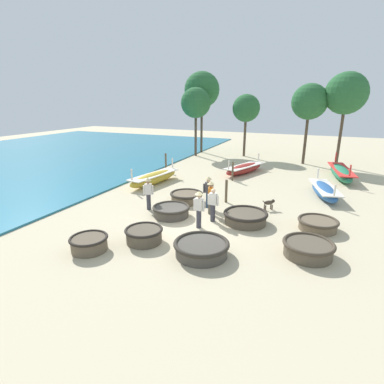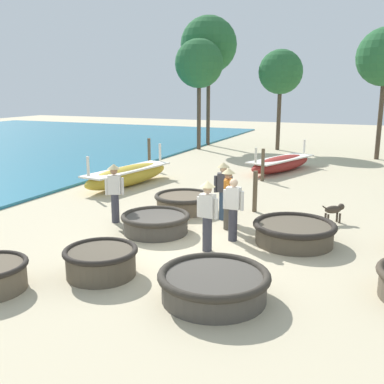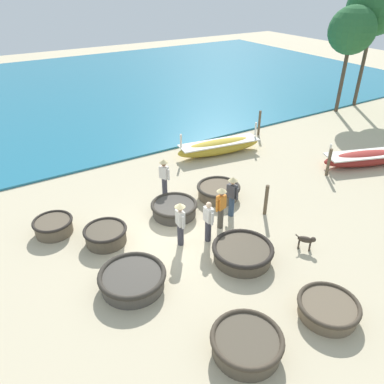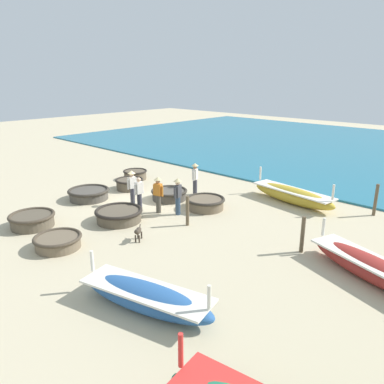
{
  "view_description": "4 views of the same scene",
  "coord_description": "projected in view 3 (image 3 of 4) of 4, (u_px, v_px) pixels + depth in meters",
  "views": [
    {
      "loc": [
        4.9,
        -11.25,
        5.41
      ],
      "look_at": [
        -0.97,
        2.36,
        0.81
      ],
      "focal_mm": 28.0,
      "sensor_mm": 36.0,
      "label": 1
    },
    {
      "loc": [
        3.95,
        -9.19,
        3.72
      ],
      "look_at": [
        -0.64,
        1.45,
        1.01
      ],
      "focal_mm": 42.0,
      "sensor_mm": 36.0,
      "label": 2
    },
    {
      "loc": [
        9.33,
        -5.03,
        8.14
      ],
      "look_at": [
        -1.43,
        1.6,
        0.72
      ],
      "focal_mm": 35.0,
      "sensor_mm": 36.0,
      "label": 3
    },
    {
      "loc": [
        10.77,
        13.78,
        5.9
      ],
      "look_at": [
        -0.89,
        2.77,
        0.92
      ],
      "focal_mm": 35.0,
      "sensor_mm": 36.0,
      "label": 4
    }
  ],
  "objects": [
    {
      "name": "dog",
      "position": [
        306.0,
        240.0,
        12.57
      ],
      "size": [
        0.57,
        0.48,
        0.55
      ],
      "color": "#3D3328",
      "rests_on": "ground"
    },
    {
      "name": "fisherman_with_hat",
      "position": [
        232.0,
        194.0,
        14.05
      ],
      "size": [
        0.51,
        0.36,
        1.67
      ],
      "color": "#2D425B",
      "rests_on": "ground"
    },
    {
      "name": "fisherman_crouching",
      "position": [
        221.0,
        205.0,
        13.37
      ],
      "size": [
        0.36,
        0.52,
        1.67
      ],
      "color": "#4C473D",
      "rests_on": "ground"
    },
    {
      "name": "coracle_upturned",
      "position": [
        174.0,
        208.0,
        14.45
      ],
      "size": [
        1.81,
        1.81,
        0.51
      ],
      "color": "#4C473F",
      "rests_on": "ground"
    },
    {
      "name": "fisherman_by_coracle",
      "position": [
        180.0,
        221.0,
        12.51
      ],
      "size": [
        0.53,
        0.36,
        1.67
      ],
      "color": "#383842",
      "rests_on": "ground"
    },
    {
      "name": "coracle_beside_post",
      "position": [
        132.0,
        279.0,
        11.1
      ],
      "size": [
        2.03,
        2.03,
        0.53
      ],
      "color": "#4C473F",
      "rests_on": "ground"
    },
    {
      "name": "coracle_far_left",
      "position": [
        218.0,
        191.0,
        15.6
      ],
      "size": [
        1.81,
        1.81,
        0.54
      ],
      "color": "brown",
      "rests_on": "ground"
    },
    {
      "name": "ground_plane",
      "position": [
        175.0,
        239.0,
        13.24
      ],
      "size": [
        80.0,
        80.0,
        0.0
      ],
      "primitive_type": "plane",
      "color": "#C6B793"
    },
    {
      "name": "long_boat_white_hull",
      "position": [
        219.0,
        147.0,
        19.26
      ],
      "size": [
        1.67,
        4.68,
        1.41
      ],
      "color": "gold",
      "rests_on": "ground"
    },
    {
      "name": "coracle_weathered",
      "position": [
        243.0,
        252.0,
        12.15
      ],
      "size": [
        2.01,
        2.01,
        0.54
      ],
      "color": "brown",
      "rests_on": "ground"
    },
    {
      "name": "coracle_nearest",
      "position": [
        328.0,
        308.0,
        10.17
      ],
      "size": [
        1.7,
        1.7,
        0.47
      ],
      "color": "brown",
      "rests_on": "ground"
    },
    {
      "name": "mooring_post_mid_beach",
      "position": [
        266.0,
        200.0,
        14.3
      ],
      "size": [
        0.14,
        0.14,
        1.27
      ],
      "primitive_type": "cylinder",
      "color": "brown",
      "rests_on": "ground"
    },
    {
      "name": "tree_tall_back",
      "position": [
        352.0,
        31.0,
        22.9
      ],
      "size": [
        2.87,
        2.87,
        6.54
      ],
      "color": "#4C3D2D",
      "rests_on": "ground"
    },
    {
      "name": "fisherman_standing_left",
      "position": [
        164.0,
        175.0,
        15.37
      ],
      "size": [
        0.49,
        0.36,
        1.67
      ],
      "color": "#383842",
      "rests_on": "ground"
    },
    {
      "name": "mooring_post_inland",
      "position": [
        259.0,
        123.0,
        21.39
      ],
      "size": [
        0.14,
        0.14,
        1.44
      ],
      "primitive_type": "cylinder",
      "color": "brown",
      "rests_on": "ground"
    },
    {
      "name": "fisherman_standing_right",
      "position": [
        208.0,
        221.0,
        12.76
      ],
      "size": [
        0.53,
        0.22,
        1.57
      ],
      "color": "#383842",
      "rests_on": "ground"
    },
    {
      "name": "tree_leftmost",
      "position": [
        376.0,
        6.0,
        23.45
      ],
      "size": [
        3.57,
        3.57,
        8.13
      ],
      "color": "#4C3D2D",
      "rests_on": "ground"
    },
    {
      "name": "long_boat_blue_hull",
      "position": [
        366.0,
        158.0,
        18.16
      ],
      "size": [
        2.45,
        4.49,
        1.28
      ],
      "color": "maroon",
      "rests_on": "ground"
    },
    {
      "name": "coracle_front_left",
      "position": [
        106.0,
        235.0,
        12.94
      ],
      "size": [
        1.51,
        1.51,
        0.58
      ],
      "color": "brown",
      "rests_on": "ground"
    },
    {
      "name": "mooring_post_shoreline",
      "position": [
        329.0,
        162.0,
        17.08
      ],
      "size": [
        0.14,
        0.14,
        1.32
      ],
      "primitive_type": "cylinder",
      "color": "brown",
      "rests_on": "ground"
    },
    {
      "name": "coracle_far_right",
      "position": [
        53.0,
        226.0,
        13.42
      ],
      "size": [
        1.42,
        1.42,
        0.55
      ],
      "color": "brown",
      "rests_on": "ground"
    },
    {
      "name": "sea",
      "position": [
        92.0,
        88.0,
        30.34
      ],
      "size": [
        28.0,
        52.0,
        0.1
      ],
      "primitive_type": "cube",
      "color": "teal",
      "rests_on": "ground"
    },
    {
      "name": "coracle_center",
      "position": [
        247.0,
        343.0,
        9.15
      ],
      "size": [
        1.82,
        1.82,
        0.56
      ],
      "color": "brown",
      "rests_on": "ground"
    }
  ]
}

